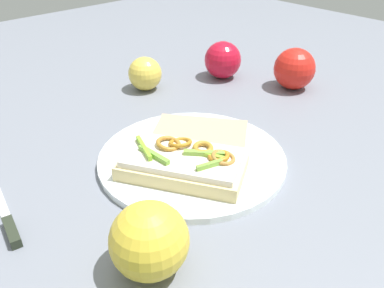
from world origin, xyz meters
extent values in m
plane|color=slate|center=(0.00, 0.00, 0.00)|extent=(2.00, 2.00, 0.00)
cylinder|color=white|center=(0.00, 0.00, 0.01)|extent=(0.28, 0.28, 0.01)
cube|color=beige|center=(0.04, 0.02, 0.02)|extent=(0.17, 0.19, 0.02)
cube|color=silver|center=(0.04, 0.02, 0.03)|extent=(0.15, 0.18, 0.01)
torus|color=#B17920|center=(0.02, 0.00, 0.04)|extent=(0.05, 0.05, 0.02)
torus|color=#AB762B|center=(0.04, -0.01, 0.04)|extent=(0.05, 0.05, 0.01)
torus|color=#A97937|center=(0.01, 0.07, 0.04)|extent=(0.04, 0.04, 0.01)
torus|color=#C37B1F|center=(0.01, 0.06, 0.04)|extent=(0.04, 0.04, 0.01)
torus|color=#B0822B|center=(0.01, 0.03, 0.04)|extent=(0.04, 0.04, 0.01)
cube|color=#8BB633|center=(0.01, 0.05, 0.04)|extent=(0.02, 0.04, 0.01)
cube|color=#75AC3E|center=(0.07, 0.00, 0.04)|extent=(0.01, 0.06, 0.01)
cube|color=#79AC3E|center=(0.03, 0.07, 0.04)|extent=(0.04, 0.02, 0.01)
cube|color=#82BB2F|center=(0.07, -0.02, 0.04)|extent=(0.03, 0.06, 0.01)
cube|color=#7DAA42|center=(0.02, 0.04, 0.04)|extent=(0.04, 0.05, 0.01)
cube|color=tan|center=(-0.04, -0.02, 0.02)|extent=(0.16, 0.17, 0.02)
sphere|color=red|center=(-0.27, -0.20, 0.04)|extent=(0.11, 0.11, 0.08)
sphere|color=#E0C349|center=(-0.11, -0.26, 0.03)|extent=(0.10, 0.10, 0.07)
sphere|color=gold|center=(0.17, 0.12, 0.04)|extent=(0.10, 0.10, 0.08)
sphere|color=red|center=(-0.34, -0.06, 0.04)|extent=(0.11, 0.11, 0.08)
cube|color=silver|center=(0.25, -0.09, 0.00)|extent=(0.02, 0.08, 0.00)
cube|color=#262D21|center=(0.26, -0.03, 0.01)|extent=(0.02, 0.05, 0.01)
camera|label=1|loc=(0.34, 0.37, 0.34)|focal=37.44mm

